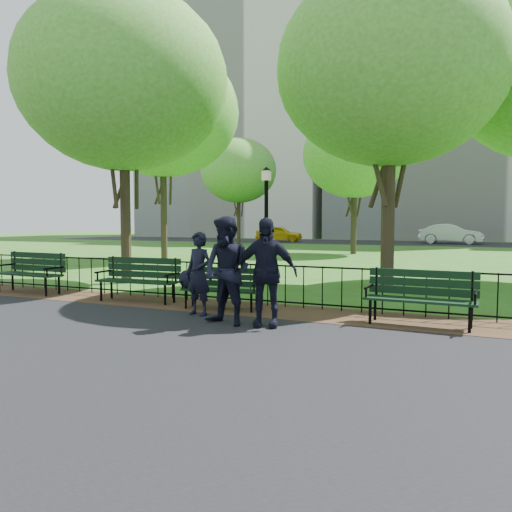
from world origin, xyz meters
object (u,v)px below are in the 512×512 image
at_px(park_bench_left_a, 140,275).
at_px(person_left, 199,274).
at_px(park_bench_right_a, 421,292).
at_px(lamppost, 266,221).
at_px(taxi, 279,234).
at_px(person_mid, 227,271).
at_px(tree_near_w, 123,81).
at_px(park_bench_left_b, 32,268).
at_px(sedan_silver, 451,234).
at_px(tree_far_w, 239,171).
at_px(tree_mid_w, 163,112).
at_px(person_right, 265,272).
at_px(park_bench_main, 209,282).
at_px(tree_near_e, 391,69).
at_px(tree_far_c, 355,154).

distance_m(park_bench_left_a, person_left, 2.24).
relative_size(park_bench_right_a, lamppost, 0.56).
distance_m(park_bench_right_a, taxi, 35.44).
height_order(person_mid, taxi, person_mid).
bearing_deg(park_bench_left_a, park_bench_right_a, -5.11).
bearing_deg(tree_near_w, park_bench_left_b, -107.22).
xyz_separation_m(person_mid, sedan_silver, (2.03, 34.83, -0.15)).
xyz_separation_m(park_bench_left_a, park_bench_right_a, (6.04, -0.15, -0.02)).
relative_size(tree_near_w, tree_far_w, 1.00).
height_order(tree_mid_w, person_right, tree_mid_w).
bearing_deg(person_right, park_bench_main, 132.82).
xyz_separation_m(park_bench_left_a, tree_mid_w, (-6.75, 10.82, 6.31)).
xyz_separation_m(park_bench_main, person_right, (1.73, -1.14, 0.38)).
xyz_separation_m(tree_near_e, person_mid, (-1.73, -5.99, -4.84)).
distance_m(park_bench_main, taxi, 33.90).
bearing_deg(taxi, sedan_silver, -95.52).
bearing_deg(person_left, taxi, 120.52).
bearing_deg(park_bench_main, person_right, -38.86).
height_order(park_bench_main, tree_near_w, tree_near_w).
distance_m(park_bench_right_a, tree_near_e, 7.11).
relative_size(park_bench_left_b, sedan_silver, 0.41).
bearing_deg(park_bench_left_b, lamppost, 44.11).
height_order(park_bench_left_b, person_left, person_left).
height_order(park_bench_right_a, person_left, person_left).
bearing_deg(person_mid, taxi, 121.29).
xyz_separation_m(park_bench_right_a, tree_far_w, (-16.54, 26.81, 5.20)).
distance_m(taxi, sedan_silver, 14.16).
bearing_deg(person_right, taxi, 97.11).
distance_m(tree_near_e, person_mid, 7.89).
distance_m(tree_near_w, sedan_silver, 31.99).
height_order(tree_mid_w, taxi, tree_mid_w).
bearing_deg(person_right, tree_far_w, 102.96).
height_order(tree_near_w, tree_near_e, tree_near_w).
bearing_deg(taxi, tree_near_w, -178.74).
relative_size(park_bench_right_a, person_left, 1.18).
bearing_deg(sedan_silver, person_right, -179.86).
xyz_separation_m(park_bench_main, tree_mid_w, (-8.64, 11.00, 6.36)).
height_order(person_left, taxi, person_left).
height_order(lamppost, person_right, lamppost).
distance_m(lamppost, tree_near_e, 5.21).
relative_size(park_bench_main, person_mid, 0.92).
xyz_separation_m(park_bench_left_b, lamppost, (4.66, 4.10, 1.19)).
distance_m(park_bench_left_a, sedan_silver, 33.73).
bearing_deg(tree_near_w, taxi, 102.73).
bearing_deg(tree_far_c, park_bench_left_a, -91.99).
bearing_deg(park_bench_left_a, tree_near_w, 129.48).
height_order(taxi, sedan_silver, sedan_silver).
height_order(person_right, sedan_silver, person_right).
xyz_separation_m(person_left, sedan_silver, (2.95, 34.25, -0.00)).
xyz_separation_m(park_bench_left_a, tree_near_e, (4.70, 4.51, 5.18)).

